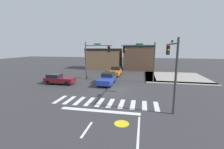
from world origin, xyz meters
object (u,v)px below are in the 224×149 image
Objects in this scene: traffic_signal_northwest at (95,54)px; traffic_signal_southeast at (172,60)px; car_blue at (107,79)px; car_maroon at (59,79)px; car_orange at (115,71)px; traffic_signal_northeast at (141,55)px.

traffic_signal_southeast is at bearing -44.25° from traffic_signal_northwest.
car_blue reaches higher than car_maroon.
car_maroon is at bearing -39.12° from car_orange.
traffic_signal_southeast is at bearing -20.85° from car_maroon.
traffic_signal_northwest is at bearing 45.75° from traffic_signal_southeast.
car_maroon is at bearing -79.08° from car_blue.
car_maroon is (-4.19, -4.41, -3.39)m from traffic_signal_northwest.
car_orange is at bearing 50.88° from car_maroon.
traffic_signal_northwest is (-7.33, 0.80, 0.01)m from traffic_signal_northeast.
traffic_signal_northwest is at bearing -6.26° from traffic_signal_northeast.
traffic_signal_northeast is 12.53m from car_maroon.
traffic_signal_northeast reaches higher than car_blue.
traffic_signal_northwest reaches higher than car_orange.
traffic_signal_northeast reaches higher than car_orange.
car_maroon is (-14.31, 5.45, -3.45)m from traffic_signal_southeast.
car_blue is 6.98m from car_maroon.
car_blue is 1.04× the size of car_orange.
traffic_signal_northwest is 5.79m from car_orange.
car_orange reaches higher than car_maroon.
car_orange is (-0.05, 7.04, -0.02)m from car_blue.
traffic_signal_northwest reaches higher than traffic_signal_southeast.
traffic_signal_northeast is 1.40× the size of car_maroon.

